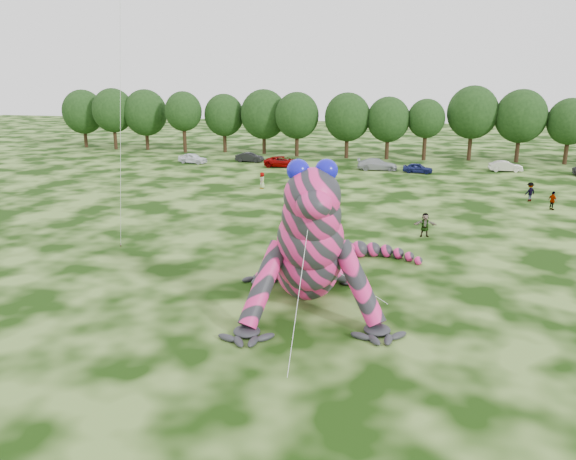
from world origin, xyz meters
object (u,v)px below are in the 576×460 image
Objects in this scene: tree_4 at (224,123)px; tree_11 at (520,126)px; tree_2 at (146,120)px; car_0 at (193,158)px; tree_9 at (425,130)px; spectator_5 at (425,225)px; tree_12 at (569,131)px; inflatable_gecko at (306,223)px; car_3 at (377,164)px; tree_0 at (84,119)px; spectator_2 at (530,192)px; tree_3 at (184,122)px; tree_7 at (347,126)px; tree_10 at (472,123)px; car_5 at (505,166)px; car_1 at (250,157)px; tree_1 at (114,119)px; car_2 at (283,162)px; tree_6 at (297,125)px; spectator_4 at (262,180)px; spectator_1 at (336,197)px; spectator_3 at (553,201)px; car_4 at (418,168)px; spectator_0 at (317,201)px; tree_8 at (388,128)px.

tree_4 is 43.43m from tree_11.
tree_2 is 17.75m from car_0.
spectator_5 is at bearing -90.03° from tree_9.
tree_4 is 49.66m from tree_12.
inflatable_gecko reaches higher than car_3.
tree_0 reaches higher than spectator_2.
tree_7 is (25.64, -0.26, 0.02)m from tree_3.
car_5 is at bearing -66.67° from tree_10.
car_1 is at bearing -164.07° from tree_10.
tree_1 is 33.33m from car_2.
spectator_4 is at bearing -86.79° from tree_6.
tree_0 reaches higher than spectator_1.
car_1 is at bearing 28.26° from spectator_3.
spectator_2 is (10.09, -25.18, -3.40)m from tree_9.
spectator_3 is (29.81, -18.02, 0.16)m from car_2.
car_5 is (16.87, 45.90, -3.53)m from inflatable_gecko.
tree_6 is (30.80, -1.37, -0.16)m from tree_1.
spectator_2 reaches higher than car_4.
tree_4 reaches higher than car_3.
tree_9 is (11.15, 0.54, -0.40)m from tree_7.
tree_10 is at bearing 19.71° from car_5.
tree_7 is at bearing -3.13° from tree_0.
tree_6 is 5.63× the size of spectator_0.
tree_9 is 30.58m from spectator_4.
spectator_5 is at bearing -64.78° from tree_6.
car_1 is at bearing -57.61° from car_0.
tree_7 is 2.30× the size of car_0.
spectator_5 is at bearing 159.03° from car_5.
car_1 reaches higher than car_4.
spectator_3 is (42.19, -29.93, -3.65)m from tree_4.
tree_1 is 2.47× the size of car_1.
tree_7 is at bearing -178.22° from tree_12.
inflatable_gecko is at bearing -165.85° from car_2.
tree_11 is 5.36× the size of spectator_5.
car_0 is 41.63m from car_5.
tree_9 is 2.10× the size of car_0.
spectator_1 is (-14.59, -32.18, -4.47)m from tree_10.
car_3 is (38.18, -11.58, -4.08)m from tree_2.
spectator_2 is 1.08× the size of spectator_3.
tree_7 reaches higher than spectator_3.
tree_10 is at bearing -0.21° from tree_2.
tree_10 reaches higher than car_3.
tree_1 is 2.40× the size of car_5.
tree_7 reaches higher than tree_9.
tree_8 is 40.30m from spectator_5.
car_5 is (-2.57, -8.47, -4.36)m from tree_11.
tree_9 is 5.15× the size of spectator_0.
tree_11 is at bearing 2.76° from tree_6.
spectator_4 is 22.95m from spectator_5.
tree_1 reaches higher than spectator_3.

